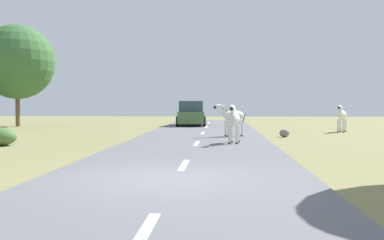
{
  "coord_description": "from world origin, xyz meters",
  "views": [
    {
      "loc": [
        1.19,
        -9.21,
        1.64
      ],
      "look_at": [
        -0.14,
        11.37,
        0.85
      ],
      "focal_mm": 41.22,
      "sensor_mm": 36.0,
      "label": 1
    }
  ],
  "objects_px": {
    "bush_1": "(1,137)",
    "rock_1": "(284,133)",
    "zebra_1": "(342,115)",
    "zebra_2": "(232,116)",
    "car_0": "(191,114)",
    "tree_0": "(17,62)",
    "zebra_0": "(234,119)"
  },
  "relations": [
    {
      "from": "bush_1",
      "to": "rock_1",
      "type": "height_order",
      "value": "bush_1"
    },
    {
      "from": "zebra_1",
      "to": "bush_1",
      "type": "distance_m",
      "value": 17.68
    },
    {
      "from": "zebra_1",
      "to": "zebra_2",
      "type": "distance_m",
      "value": 7.55
    },
    {
      "from": "car_0",
      "to": "zebra_2",
      "type": "bearing_deg",
      "value": -78.85
    },
    {
      "from": "zebra_2",
      "to": "car_0",
      "type": "bearing_deg",
      "value": -10.93
    },
    {
      "from": "zebra_1",
      "to": "tree_0",
      "type": "bearing_deg",
      "value": 11.51
    },
    {
      "from": "bush_1",
      "to": "rock_1",
      "type": "bearing_deg",
      "value": 23.94
    },
    {
      "from": "zebra_1",
      "to": "tree_0",
      "type": "height_order",
      "value": "tree_0"
    },
    {
      "from": "zebra_1",
      "to": "tree_0",
      "type": "xyz_separation_m",
      "value": [
        -21.07,
        4.81,
        3.57
      ]
    },
    {
      "from": "zebra_0",
      "to": "rock_1",
      "type": "distance_m",
      "value": 4.83
    },
    {
      "from": "zebra_0",
      "to": "zebra_2",
      "type": "distance_m",
      "value": 3.64
    },
    {
      "from": "zebra_1",
      "to": "car_0",
      "type": "height_order",
      "value": "car_0"
    },
    {
      "from": "zebra_2",
      "to": "tree_0",
      "type": "distance_m",
      "value": 17.68
    },
    {
      "from": "zebra_1",
      "to": "rock_1",
      "type": "distance_m",
      "value": 5.4
    },
    {
      "from": "tree_0",
      "to": "zebra_2",
      "type": "bearing_deg",
      "value": -31.34
    },
    {
      "from": "car_0",
      "to": "tree_0",
      "type": "height_order",
      "value": "tree_0"
    },
    {
      "from": "tree_0",
      "to": "car_0",
      "type": "bearing_deg",
      "value": 5.22
    },
    {
      "from": "zebra_2",
      "to": "tree_0",
      "type": "bearing_deg",
      "value": 33.06
    },
    {
      "from": "tree_0",
      "to": "bush_1",
      "type": "bearing_deg",
      "value": -67.03
    },
    {
      "from": "zebra_1",
      "to": "zebra_2",
      "type": "height_order",
      "value": "zebra_2"
    },
    {
      "from": "tree_0",
      "to": "bush_1",
      "type": "distance_m",
      "value": 15.49
    },
    {
      "from": "car_0",
      "to": "rock_1",
      "type": "bearing_deg",
      "value": -65.5
    },
    {
      "from": "bush_1",
      "to": "rock_1",
      "type": "xyz_separation_m",
      "value": [
        11.51,
        5.11,
        -0.16
      ]
    },
    {
      "from": "zebra_1",
      "to": "bush_1",
      "type": "height_order",
      "value": "zebra_1"
    },
    {
      "from": "car_0",
      "to": "bush_1",
      "type": "xyz_separation_m",
      "value": [
        -6.32,
        -14.85,
        -0.5
      ]
    },
    {
      "from": "zebra_1",
      "to": "car_0",
      "type": "bearing_deg",
      "value": -9.2
    },
    {
      "from": "zebra_1",
      "to": "rock_1",
      "type": "xyz_separation_m",
      "value": [
        -3.74,
        -3.82,
        -0.76
      ]
    },
    {
      "from": "rock_1",
      "to": "zebra_1",
      "type": "bearing_deg",
      "value": 45.58
    },
    {
      "from": "zebra_1",
      "to": "car_0",
      "type": "distance_m",
      "value": 10.71
    },
    {
      "from": "zebra_0",
      "to": "zebra_2",
      "type": "bearing_deg",
      "value": -82.55
    },
    {
      "from": "zebra_0",
      "to": "zebra_1",
      "type": "bearing_deg",
      "value": -120.99
    },
    {
      "from": "bush_1",
      "to": "tree_0",
      "type": "bearing_deg",
      "value": 112.97
    }
  ]
}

